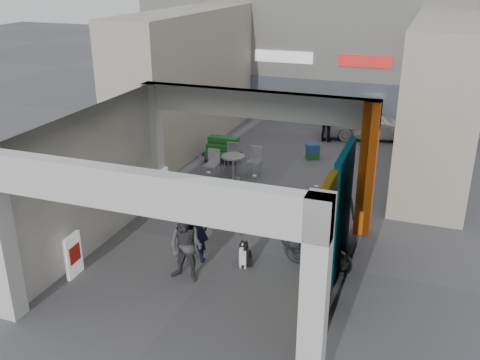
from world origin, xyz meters
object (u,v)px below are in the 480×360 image
at_px(man_crates, 327,121).
at_px(white_van, 370,123).
at_px(man_with_dog, 194,226).
at_px(bicycle_rear, 318,250).
at_px(produce_stand, 222,152).
at_px(border_collie, 245,255).
at_px(cafe_set, 233,166).
at_px(man_elderly, 338,206).
at_px(man_back_turned, 186,247).
at_px(bicycle_front, 313,239).

xyz_separation_m(man_crates, white_van, (1.54, 1.06, -0.20)).
height_order(man_with_dog, bicycle_rear, man_with_dog).
height_order(bicycle_rear, white_van, white_van).
relative_size(produce_stand, border_collie, 1.86).
bearing_deg(bicycle_rear, man_crates, 21.02).
height_order(cafe_set, man_crates, man_crates).
xyz_separation_m(cafe_set, white_van, (3.71, 5.79, 0.28)).
height_order(man_elderly, man_crates, man_elderly).
distance_m(border_collie, man_back_turned, 1.52).
height_order(border_collie, bicycle_front, bicycle_front).
relative_size(man_with_dog, white_van, 0.50).
distance_m(cafe_set, white_van, 6.88).
bearing_deg(man_back_turned, border_collie, 48.16).
relative_size(man_with_dog, bicycle_rear, 1.10).
distance_m(man_elderly, bicycle_front, 1.34).
relative_size(produce_stand, man_crates, 0.79).
height_order(border_collie, man_elderly, man_elderly).
bearing_deg(white_van, cafe_set, 134.26).
distance_m(man_with_dog, white_van, 11.56).
bearing_deg(bicycle_rear, bicycle_front, 34.85).
bearing_deg(man_with_dog, border_collie, 179.78).
bearing_deg(man_back_turned, cafe_set, 104.68).
bearing_deg(man_elderly, cafe_set, 132.66).
height_order(border_collie, man_back_turned, man_back_turned).
bearing_deg(man_with_dog, white_van, -112.14).
bearing_deg(bicycle_front, border_collie, 140.98).
distance_m(cafe_set, man_elderly, 5.14).
bearing_deg(bicycle_front, bicycle_rear, -137.82).
height_order(man_with_dog, man_crates, man_with_dog).
distance_m(man_back_turned, man_crates, 11.05).
distance_m(man_back_turned, white_van, 12.32).
bearing_deg(man_elderly, bicycle_front, -114.60).
bearing_deg(bicycle_front, man_with_dog, 131.00).
height_order(produce_stand, man_with_dog, man_with_dog).
bearing_deg(man_with_dog, cafe_set, -87.63).
relative_size(man_back_turned, man_crates, 1.00).
height_order(cafe_set, white_van, white_van).
xyz_separation_m(man_back_turned, man_elderly, (2.73, 3.14, 0.05)).
xyz_separation_m(border_collie, white_van, (1.41, 11.07, 0.35)).
height_order(border_collie, man_crates, man_crates).
bearing_deg(border_collie, bicycle_rear, -8.15).
bearing_deg(bicycle_front, cafe_set, 58.16).
bearing_deg(cafe_set, border_collie, -66.52).
xyz_separation_m(man_back_turned, bicycle_rear, (2.61, 1.42, -0.32)).
distance_m(bicycle_rear, white_van, 10.66).
bearing_deg(produce_stand, border_collie, -81.02).
xyz_separation_m(border_collie, bicycle_rear, (1.61, 0.42, 0.23)).
xyz_separation_m(man_with_dog, white_van, (2.59, 11.26, -0.29)).
distance_m(man_elderly, bicycle_rear, 1.77).
xyz_separation_m(border_collie, man_crates, (-0.13, 10.01, 0.55)).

